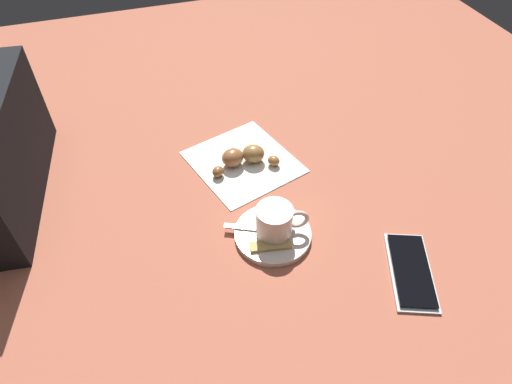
% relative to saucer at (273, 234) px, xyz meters
% --- Properties ---
extents(ground_plane, '(1.80, 1.80, 0.00)m').
position_rel_saucer_xyz_m(ground_plane, '(0.10, -0.01, -0.01)').
color(ground_plane, '#9F553E').
extents(saucer, '(0.13, 0.13, 0.01)m').
position_rel_saucer_xyz_m(saucer, '(0.00, 0.00, 0.00)').
color(saucer, beige).
rests_on(saucer, ground).
extents(espresso_cup, '(0.06, 0.09, 0.06)m').
position_rel_saucer_xyz_m(espresso_cup, '(-0.00, -0.00, 0.03)').
color(espresso_cup, beige).
rests_on(espresso_cup, saucer).
extents(teaspoon, '(0.07, 0.12, 0.01)m').
position_rel_saucer_xyz_m(teaspoon, '(0.00, 0.00, 0.01)').
color(teaspoon, silver).
rests_on(teaspoon, saucer).
extents(sugar_packet, '(0.03, 0.07, 0.01)m').
position_rel_saucer_xyz_m(sugar_packet, '(-0.03, 0.01, 0.01)').
color(sugar_packet, tan).
rests_on(sugar_packet, saucer).
extents(napkin, '(0.24, 0.24, 0.00)m').
position_rel_saucer_xyz_m(napkin, '(0.20, -0.00, -0.00)').
color(napkin, white).
rests_on(napkin, ground).
extents(croissant, '(0.07, 0.15, 0.03)m').
position_rel_saucer_xyz_m(croissant, '(0.19, -0.01, 0.01)').
color(croissant, brown).
rests_on(croissant, napkin).
extents(cell_phone, '(0.16, 0.12, 0.01)m').
position_rel_saucer_xyz_m(cell_phone, '(-0.14, -0.19, -0.00)').
color(cell_phone, '#B3B6BC').
rests_on(cell_phone, ground).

